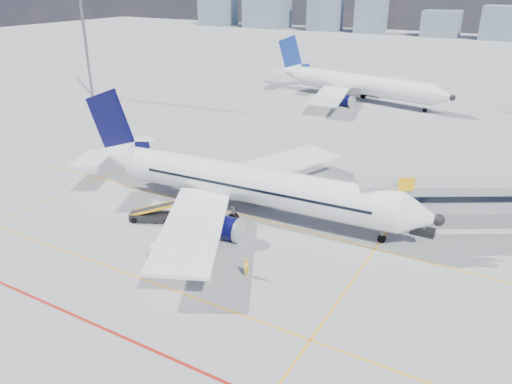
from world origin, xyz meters
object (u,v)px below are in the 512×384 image
main_aircraft (239,182)px  belt_loader (154,215)px  ramp_worker (246,267)px  second_aircraft (355,83)px  baggage_tug (199,252)px  cargo_dolly (168,254)px

main_aircraft → belt_loader: bearing=-138.6°
belt_loader → ramp_worker: size_ratio=3.91×
second_aircraft → baggage_tug: size_ratio=15.46×
main_aircraft → ramp_worker: size_ratio=24.96×
baggage_tug → cargo_dolly: 2.65m
baggage_tug → cargo_dolly: (-1.85, -1.88, 0.19)m
belt_loader → cargo_dolly: bearing=-66.3°
cargo_dolly → belt_loader: 8.57m
main_aircraft → second_aircraft: main_aircraft is taller
baggage_tug → second_aircraft: bearing=113.1°
ramp_worker → belt_loader: bearing=86.0°
second_aircraft → belt_loader: size_ratio=6.31×
second_aircraft → baggage_tug: 65.16m
second_aircraft → cargo_dolly: (7.47, -66.33, -2.29)m
ramp_worker → second_aircraft: bearing=25.1°
cargo_dolly → ramp_worker: bearing=10.6°
cargo_dolly → main_aircraft: bearing=87.0°
main_aircraft → ramp_worker: 12.38m
main_aircraft → second_aircraft: (-7.21, 54.57, 0.00)m
main_aircraft → ramp_worker: bearing=-58.6°
main_aircraft → ramp_worker: (6.89, -10.00, -2.44)m
second_aircraft → cargo_dolly: 66.78m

